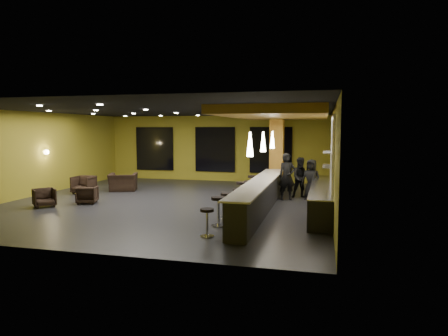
% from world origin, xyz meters
% --- Properties ---
extents(floor, '(12.00, 13.00, 0.10)m').
position_xyz_m(floor, '(0.00, 0.00, -0.05)').
color(floor, black).
rests_on(floor, ground).
extents(ceiling, '(12.00, 13.00, 0.10)m').
position_xyz_m(ceiling, '(0.00, 0.00, 3.55)').
color(ceiling, black).
extents(wall_back, '(12.00, 0.10, 3.50)m').
position_xyz_m(wall_back, '(0.00, 6.55, 1.75)').
color(wall_back, olive).
rests_on(wall_back, floor).
extents(wall_front, '(12.00, 0.10, 3.50)m').
position_xyz_m(wall_front, '(0.00, -6.55, 1.75)').
color(wall_front, olive).
rests_on(wall_front, floor).
extents(wall_left, '(0.10, 13.00, 3.50)m').
position_xyz_m(wall_left, '(-6.05, 0.00, 1.75)').
color(wall_left, olive).
rests_on(wall_left, floor).
extents(wall_right, '(0.10, 13.00, 3.50)m').
position_xyz_m(wall_right, '(6.05, 0.00, 1.75)').
color(wall_right, olive).
rests_on(wall_right, floor).
extents(wood_soffit, '(3.60, 8.00, 0.28)m').
position_xyz_m(wood_soffit, '(4.00, 1.00, 3.36)').
color(wood_soffit, olive).
rests_on(wood_soffit, ceiling).
extents(window_left, '(2.20, 0.06, 2.40)m').
position_xyz_m(window_left, '(-3.50, 6.44, 1.70)').
color(window_left, black).
rests_on(window_left, wall_back).
extents(window_center, '(2.20, 0.06, 2.40)m').
position_xyz_m(window_center, '(0.00, 6.44, 1.70)').
color(window_center, black).
rests_on(window_center, wall_back).
extents(window_right, '(2.20, 0.06, 2.40)m').
position_xyz_m(window_right, '(3.00, 6.44, 1.70)').
color(window_right, black).
rests_on(window_right, wall_back).
extents(tile_backsplash, '(0.06, 3.20, 2.40)m').
position_xyz_m(tile_backsplash, '(5.96, -1.00, 2.00)').
color(tile_backsplash, white).
rests_on(tile_backsplash, wall_right).
extents(bar_counter, '(0.60, 8.00, 1.00)m').
position_xyz_m(bar_counter, '(3.65, -1.00, 0.50)').
color(bar_counter, black).
rests_on(bar_counter, floor).
extents(bar_top, '(0.78, 8.10, 0.05)m').
position_xyz_m(bar_top, '(3.65, -1.00, 1.02)').
color(bar_top, silver).
rests_on(bar_top, bar_counter).
extents(prep_counter, '(0.70, 6.00, 0.86)m').
position_xyz_m(prep_counter, '(5.65, -0.50, 0.43)').
color(prep_counter, black).
rests_on(prep_counter, floor).
extents(prep_top, '(0.72, 6.00, 0.03)m').
position_xyz_m(prep_top, '(5.65, -0.50, 0.89)').
color(prep_top, silver).
rests_on(prep_top, prep_counter).
extents(wall_shelf_lower, '(0.30, 1.50, 0.03)m').
position_xyz_m(wall_shelf_lower, '(5.82, -1.20, 1.60)').
color(wall_shelf_lower, silver).
rests_on(wall_shelf_lower, wall_right).
extents(wall_shelf_upper, '(0.30, 1.50, 0.03)m').
position_xyz_m(wall_shelf_upper, '(5.82, -1.20, 2.05)').
color(wall_shelf_upper, silver).
rests_on(wall_shelf_upper, wall_right).
extents(column, '(0.60, 0.60, 3.50)m').
position_xyz_m(column, '(3.65, 3.60, 1.75)').
color(column, olive).
rests_on(column, floor).
extents(wall_sconce, '(0.22, 0.22, 0.22)m').
position_xyz_m(wall_sconce, '(-5.88, 0.50, 1.80)').
color(wall_sconce, '#FFE5B2').
rests_on(wall_sconce, wall_left).
extents(pendant_0, '(0.20, 0.20, 0.70)m').
position_xyz_m(pendant_0, '(3.65, -3.00, 2.35)').
color(pendant_0, white).
rests_on(pendant_0, wood_soffit).
extents(pendant_1, '(0.20, 0.20, 0.70)m').
position_xyz_m(pendant_1, '(3.65, -0.50, 2.35)').
color(pendant_1, white).
rests_on(pendant_1, wood_soffit).
extents(pendant_2, '(0.20, 0.20, 0.70)m').
position_xyz_m(pendant_2, '(3.65, 2.00, 2.35)').
color(pendant_2, white).
rests_on(pendant_2, wood_soffit).
extents(staff_a, '(0.79, 0.66, 1.85)m').
position_xyz_m(staff_a, '(4.31, 1.47, 0.92)').
color(staff_a, black).
rests_on(staff_a, floor).
extents(staff_b, '(0.91, 0.78, 1.65)m').
position_xyz_m(staff_b, '(4.83, 2.05, 0.82)').
color(staff_b, black).
rests_on(staff_b, floor).
extents(staff_c, '(0.90, 0.72, 1.60)m').
position_xyz_m(staff_c, '(5.23, 1.84, 0.80)').
color(staff_c, black).
rests_on(staff_c, floor).
extents(armchair_a, '(1.02, 1.02, 0.66)m').
position_xyz_m(armchair_a, '(-4.00, -2.10, 0.33)').
color(armchair_a, black).
rests_on(armchair_a, floor).
extents(armchair_b, '(0.88, 0.90, 0.65)m').
position_xyz_m(armchair_b, '(-2.89, -1.12, 0.32)').
color(armchair_b, black).
rests_on(armchair_b, floor).
extents(armchair_c, '(0.85, 0.88, 0.77)m').
position_xyz_m(armchair_c, '(-4.38, 0.90, 0.38)').
color(armchair_c, black).
rests_on(armchair_c, floor).
extents(armchair_d, '(1.48, 1.39, 0.78)m').
position_xyz_m(armchair_d, '(-3.11, 2.03, 0.39)').
color(armchair_d, black).
rests_on(armchair_d, floor).
extents(bar_stool_0, '(0.38, 0.38, 0.74)m').
position_xyz_m(bar_stool_0, '(2.82, -4.53, 0.47)').
color(bar_stool_0, silver).
rests_on(bar_stool_0, floor).
extents(bar_stool_1, '(0.43, 0.43, 0.85)m').
position_xyz_m(bar_stool_1, '(2.80, -3.34, 0.54)').
color(bar_stool_1, silver).
rests_on(bar_stool_1, floor).
extents(bar_stool_2, '(0.40, 0.40, 0.80)m').
position_xyz_m(bar_stool_2, '(2.78, -2.26, 0.51)').
color(bar_stool_2, silver).
rests_on(bar_stool_2, floor).
extents(bar_stool_3, '(0.38, 0.38, 0.75)m').
position_xyz_m(bar_stool_3, '(2.89, -1.07, 0.48)').
color(bar_stool_3, silver).
rests_on(bar_stool_3, floor).
extents(bar_stool_4, '(0.42, 0.42, 0.82)m').
position_xyz_m(bar_stool_4, '(2.76, 0.18, 0.53)').
color(bar_stool_4, silver).
rests_on(bar_stool_4, floor).
extents(bar_stool_5, '(0.37, 0.37, 0.74)m').
position_xyz_m(bar_stool_5, '(2.81, 1.22, 0.47)').
color(bar_stool_5, silver).
rests_on(bar_stool_5, floor).
extents(bar_stool_6, '(0.42, 0.42, 0.82)m').
position_xyz_m(bar_stool_6, '(2.79, 2.31, 0.53)').
color(bar_stool_6, silver).
rests_on(bar_stool_6, floor).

